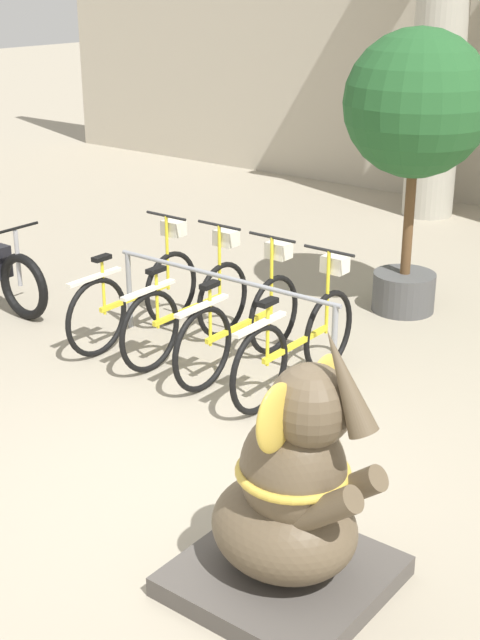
{
  "coord_description": "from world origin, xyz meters",
  "views": [
    {
      "loc": [
        3.4,
        -3.74,
        3.23
      ],
      "look_at": [
        -0.06,
        0.73,
        1.0
      ],
      "focal_mm": 50.0,
      "sensor_mm": 36.0,
      "label": 1
    }
  ],
  "objects_px": {
    "bicycle_0": "(138,295)",
    "bicycle_3": "(298,341)",
    "bicycle_1": "(190,307)",
    "potted_tree": "(416,115)",
    "bicycle_2": "(242,323)",
    "elephant_statue": "(291,503)"
  },
  "relations": [
    {
      "from": "bicycle_0",
      "to": "elephant_statue",
      "type": "relative_size",
      "value": 1.04
    },
    {
      "from": "bicycle_2",
      "to": "potted_tree",
      "type": "relative_size",
      "value": 0.62
    },
    {
      "from": "bicycle_3",
      "to": "potted_tree",
      "type": "distance_m",
      "value": 2.67
    },
    {
      "from": "elephant_statue",
      "to": "bicycle_2",
      "type": "bearing_deg",
      "value": 132.76
    },
    {
      "from": "potted_tree",
      "to": "bicycle_1",
      "type": "bearing_deg",
      "value": -115.6
    },
    {
      "from": "bicycle_1",
      "to": "bicycle_3",
      "type": "distance_m",
      "value": 1.2
    },
    {
      "from": "bicycle_0",
      "to": "elephant_statue",
      "type": "height_order",
      "value": "elephant_statue"
    },
    {
      "from": "bicycle_0",
      "to": "bicycle_1",
      "type": "distance_m",
      "value": 0.6
    },
    {
      "from": "bicycle_1",
      "to": "potted_tree",
      "type": "distance_m",
      "value": 2.81
    },
    {
      "from": "bicycle_0",
      "to": "bicycle_1",
      "type": "relative_size",
      "value": 1.0
    },
    {
      "from": "bicycle_1",
      "to": "bicycle_3",
      "type": "bearing_deg",
      "value": -2.56
    },
    {
      "from": "bicycle_1",
      "to": "potted_tree",
      "type": "bearing_deg",
      "value": 64.4
    },
    {
      "from": "bicycle_0",
      "to": "bicycle_1",
      "type": "xyz_separation_m",
      "value": [
        0.6,
        0.05,
        0.0
      ]
    },
    {
      "from": "bicycle_1",
      "to": "bicycle_3",
      "type": "height_order",
      "value": "same"
    },
    {
      "from": "bicycle_0",
      "to": "bicycle_1",
      "type": "height_order",
      "value": "same"
    },
    {
      "from": "elephant_statue",
      "to": "bicycle_1",
      "type": "bearing_deg",
      "value": 139.98
    },
    {
      "from": "bicycle_0",
      "to": "bicycle_3",
      "type": "relative_size",
      "value": 1.0
    },
    {
      "from": "elephant_statue",
      "to": "potted_tree",
      "type": "xyz_separation_m",
      "value": [
        -1.6,
        4.31,
        1.4
      ]
    },
    {
      "from": "bicycle_1",
      "to": "bicycle_2",
      "type": "relative_size",
      "value": 1.0
    },
    {
      "from": "bicycle_0",
      "to": "bicycle_2",
      "type": "xyz_separation_m",
      "value": [
        1.2,
        0.03,
        0.0
      ]
    },
    {
      "from": "bicycle_0",
      "to": "bicycle_3",
      "type": "distance_m",
      "value": 1.8
    },
    {
      "from": "bicycle_3",
      "to": "elephant_statue",
      "type": "xyz_separation_m",
      "value": [
        1.41,
        -2.14,
        0.13
      ]
    }
  ]
}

